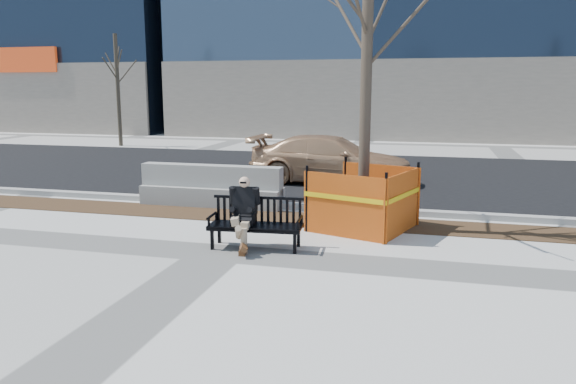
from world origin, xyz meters
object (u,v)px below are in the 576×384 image
sedan (331,183)px  jersey_barrier_left (212,206)px  bench (256,248)px  tree_fence (362,228)px  seated_man (244,247)px

sedan → jersey_barrier_left: sedan is taller
bench → sedan: 6.68m
jersey_barrier_left → bench: bearing=-56.0°
sedan → jersey_barrier_left: size_ratio=1.39×
sedan → jersey_barrier_left: (-2.08, -3.69, 0.00)m
tree_fence → sedan: tree_fence is taller
sedan → bench: bearing=-178.9°
bench → seated_man: size_ratio=1.35×
tree_fence → sedan: bearing=106.9°
bench → seated_man: seated_man is taller
sedan → jersey_barrier_left: 4.24m
tree_fence → jersey_barrier_left: 3.78m
jersey_barrier_left → seated_man: bearing=-58.7°
sedan → seated_man: bearing=179.2°
bench → jersey_barrier_left: jersey_barrier_left is taller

